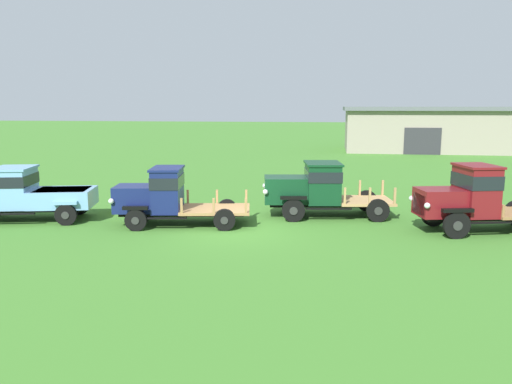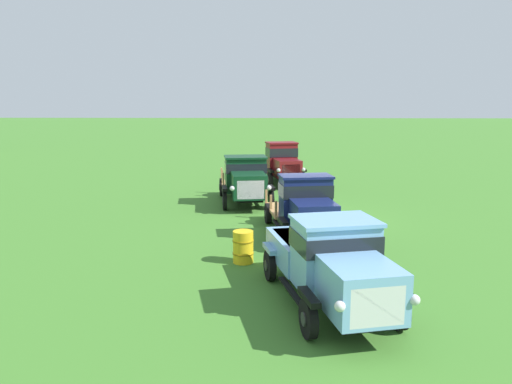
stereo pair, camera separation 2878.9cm
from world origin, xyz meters
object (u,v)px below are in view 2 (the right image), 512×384
object	(u,v)px
vintage_truck_second_in_line	(306,207)
vintage_truck_far_side	(282,163)
vintage_truck_midrow_center	(246,179)
oil_drum_beside_row	(243,247)
vintage_truck_foreground_near	(330,260)

from	to	relation	value
vintage_truck_second_in_line	vintage_truck_far_side	distance (m)	10.80
vintage_truck_second_in_line	vintage_truck_midrow_center	bearing A→B (deg)	22.94
vintage_truck_midrow_center	oil_drum_beside_row	xyz separation A→B (m)	(-7.99, -0.34, -0.70)
vintage_truck_second_in_line	vintage_truck_far_side	xyz separation A→B (m)	(10.79, 0.60, 0.13)
vintage_truck_foreground_near	vintage_truck_second_in_line	bearing A→B (deg)	1.85
vintage_truck_midrow_center	vintage_truck_foreground_near	bearing A→B (deg)	-167.36
vintage_truck_midrow_center	vintage_truck_far_side	size ratio (longest dim) A/B	1.01
vintage_truck_foreground_near	vintage_truck_midrow_center	bearing A→B (deg)	12.64
vintage_truck_second_in_line	oil_drum_beside_row	distance (m)	3.30
vintage_truck_foreground_near	oil_drum_beside_row	xyz separation A→B (m)	(2.97, 2.11, -0.60)
vintage_truck_second_in_line	oil_drum_beside_row	world-z (taller)	vintage_truck_second_in_line
vintage_truck_midrow_center	vintage_truck_far_side	distance (m)	5.66
vintage_truck_foreground_near	vintage_truck_midrow_center	xyz separation A→B (m)	(10.96, 2.46, 0.10)
vintage_truck_foreground_near	vintage_truck_midrow_center	distance (m)	11.23
vintage_truck_foreground_near	vintage_truck_second_in_line	distance (m)	5.58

